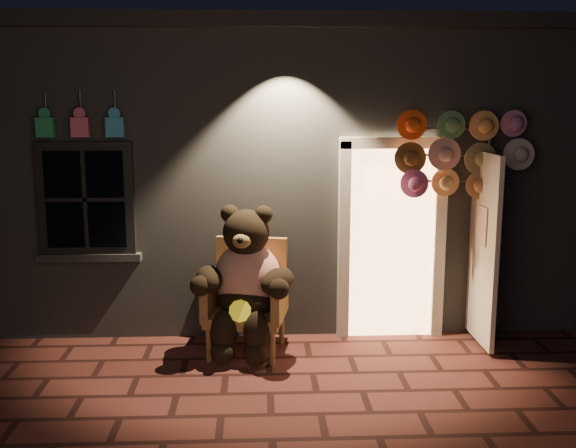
{
  "coord_description": "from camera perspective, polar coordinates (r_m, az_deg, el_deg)",
  "views": [
    {
      "loc": [
        -0.1,
        -5.63,
        2.61
      ],
      "look_at": [
        0.2,
        1.0,
        1.35
      ],
      "focal_mm": 42.0,
      "sensor_mm": 36.0,
      "label": 1
    }
  ],
  "objects": [
    {
      "name": "wicker_armchair",
      "position": [
        7.02,
        -3.42,
        -6.12
      ],
      "size": [
        0.9,
        0.84,
        1.15
      ],
      "rotation": [
        0.0,
        0.0,
        -0.19
      ],
      "color": "olive",
      "rests_on": "ground"
    },
    {
      "name": "hat_rack",
      "position": [
        7.25,
        14.38,
        5.63
      ],
      "size": [
        1.4,
        0.22,
        2.48
      ],
      "color": "#59595E",
      "rests_on": "ground"
    },
    {
      "name": "teddy_bear",
      "position": [
        6.83,
        -3.61,
        -4.85
      ],
      "size": [
        1.09,
        0.93,
        1.52
      ],
      "rotation": [
        0.0,
        0.0,
        -0.19
      ],
      "color": "red",
      "rests_on": "ground"
    },
    {
      "name": "shop_building",
      "position": [
        9.66,
        -2.03,
        5.56
      ],
      "size": [
        7.3,
        5.95,
        3.51
      ],
      "color": "slate",
      "rests_on": "ground"
    },
    {
      "name": "ground",
      "position": [
        6.21,
        -1.51,
        -14.13
      ],
      "size": [
        60.0,
        60.0,
        0.0
      ],
      "primitive_type": "plane",
      "color": "#592822",
      "rests_on": "ground"
    }
  ]
}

